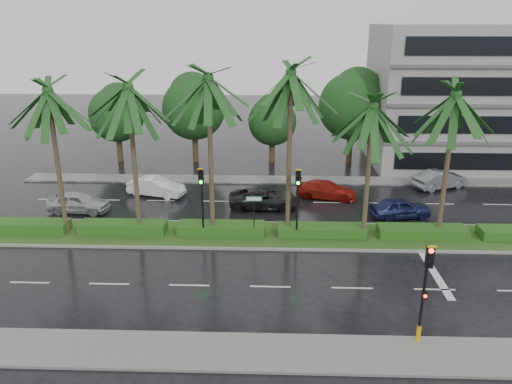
{
  "coord_description": "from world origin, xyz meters",
  "views": [
    {
      "loc": [
        0.03,
        -26.6,
        12.45
      ],
      "look_at": [
        -0.92,
        1.5,
        2.66
      ],
      "focal_mm": 35.0,
      "sensor_mm": 36.0,
      "label": 1
    }
  ],
  "objects_px": {
    "car_red": "(326,190)",
    "car_grey": "(440,179)",
    "car_darkgrey": "(264,199)",
    "street_sign": "(254,206)",
    "car_white": "(156,187)",
    "car_blue": "(400,208)",
    "signal_near": "(425,290)",
    "signal_median_left": "(202,193)",
    "car_silver": "(79,202)"
  },
  "relations": [
    {
      "from": "car_white",
      "to": "car_grey",
      "type": "xyz_separation_m",
      "value": [
        21.54,
        2.43,
        0.02
      ]
    },
    {
      "from": "car_red",
      "to": "car_blue",
      "type": "bearing_deg",
      "value": -116.86
    },
    {
      "from": "car_blue",
      "to": "signal_median_left",
      "type": "bearing_deg",
      "value": 96.91
    },
    {
      "from": "car_silver",
      "to": "car_white",
      "type": "xyz_separation_m",
      "value": [
        4.5,
        3.5,
        -0.01
      ]
    },
    {
      "from": "car_white",
      "to": "car_blue",
      "type": "bearing_deg",
      "value": -87.84
    },
    {
      "from": "car_grey",
      "to": "car_silver",
      "type": "bearing_deg",
      "value": 78.99
    },
    {
      "from": "street_sign",
      "to": "car_blue",
      "type": "xyz_separation_m",
      "value": [
        9.5,
        3.85,
        -1.45
      ]
    },
    {
      "from": "car_silver",
      "to": "car_white",
      "type": "bearing_deg",
      "value": -46.86
    },
    {
      "from": "signal_near",
      "to": "car_blue",
      "type": "xyz_separation_m",
      "value": [
        2.5,
        13.72,
        -1.83
      ]
    },
    {
      "from": "signal_median_left",
      "to": "car_blue",
      "type": "height_order",
      "value": "signal_median_left"
    },
    {
      "from": "car_white",
      "to": "street_sign",
      "type": "bearing_deg",
      "value": -120.65
    },
    {
      "from": "street_sign",
      "to": "car_blue",
      "type": "height_order",
      "value": "street_sign"
    },
    {
      "from": "car_red",
      "to": "car_grey",
      "type": "bearing_deg",
      "value": -62.11
    },
    {
      "from": "street_sign",
      "to": "signal_near",
      "type": "bearing_deg",
      "value": -54.66
    },
    {
      "from": "car_blue",
      "to": "car_silver",
      "type": "bearing_deg",
      "value": 78.38
    },
    {
      "from": "signal_median_left",
      "to": "street_sign",
      "type": "height_order",
      "value": "signal_median_left"
    },
    {
      "from": "car_darkgrey",
      "to": "car_grey",
      "type": "xyz_separation_m",
      "value": [
        13.5,
        4.67,
        0.04
      ]
    },
    {
      "from": "car_darkgrey",
      "to": "car_blue",
      "type": "distance_m",
      "value": 9.13
    },
    {
      "from": "signal_median_left",
      "to": "car_white",
      "type": "bearing_deg",
      "value": 120.27
    },
    {
      "from": "street_sign",
      "to": "car_silver",
      "type": "relative_size",
      "value": 0.63
    },
    {
      "from": "car_grey",
      "to": "signal_near",
      "type": "bearing_deg",
      "value": 136.79
    },
    {
      "from": "car_silver",
      "to": "car_grey",
      "type": "distance_m",
      "value": 26.7
    },
    {
      "from": "signal_near",
      "to": "car_blue",
      "type": "bearing_deg",
      "value": 79.67
    },
    {
      "from": "car_darkgrey",
      "to": "signal_median_left",
      "type": "bearing_deg",
      "value": 148.02
    },
    {
      "from": "street_sign",
      "to": "car_darkgrey",
      "type": "bearing_deg",
      "value": 84.66
    },
    {
      "from": "car_red",
      "to": "signal_near",
      "type": "bearing_deg",
      "value": -161.04
    },
    {
      "from": "signal_median_left",
      "to": "car_darkgrey",
      "type": "bearing_deg",
      "value": 57.7
    },
    {
      "from": "car_darkgrey",
      "to": "car_red",
      "type": "distance_m",
      "value": 5.0
    },
    {
      "from": "signal_near",
      "to": "car_darkgrey",
      "type": "xyz_separation_m",
      "value": [
        -6.5,
        15.22,
        -1.83
      ]
    },
    {
      "from": "car_white",
      "to": "car_grey",
      "type": "height_order",
      "value": "car_grey"
    },
    {
      "from": "signal_median_left",
      "to": "car_blue",
      "type": "distance_m",
      "value": 13.34
    },
    {
      "from": "car_silver",
      "to": "car_darkgrey",
      "type": "height_order",
      "value": "car_silver"
    },
    {
      "from": "signal_near",
      "to": "car_darkgrey",
      "type": "bearing_deg",
      "value": 113.12
    },
    {
      "from": "car_silver",
      "to": "car_blue",
      "type": "distance_m",
      "value": 21.54
    },
    {
      "from": "signal_median_left",
      "to": "car_blue",
      "type": "bearing_deg",
      "value": 17.87
    },
    {
      "from": "car_blue",
      "to": "car_grey",
      "type": "relative_size",
      "value": 0.91
    },
    {
      "from": "car_silver",
      "to": "car_blue",
      "type": "height_order",
      "value": "car_silver"
    },
    {
      "from": "car_darkgrey",
      "to": "car_grey",
      "type": "distance_m",
      "value": 14.28
    },
    {
      "from": "signal_near",
      "to": "car_grey",
      "type": "height_order",
      "value": "signal_near"
    },
    {
      "from": "street_sign",
      "to": "car_grey",
      "type": "bearing_deg",
      "value": 35.59
    },
    {
      "from": "car_white",
      "to": "car_red",
      "type": "xyz_separation_m",
      "value": [
        12.54,
        -0.07,
        -0.06
      ]
    },
    {
      "from": "signal_near",
      "to": "car_white",
      "type": "relative_size",
      "value": 1.03
    },
    {
      "from": "car_red",
      "to": "car_darkgrey",
      "type": "bearing_deg",
      "value": 128.14
    },
    {
      "from": "signal_near",
      "to": "signal_median_left",
      "type": "bearing_deg",
      "value": 135.91
    },
    {
      "from": "signal_near",
      "to": "car_blue",
      "type": "height_order",
      "value": "signal_near"
    },
    {
      "from": "signal_near",
      "to": "car_white",
      "type": "distance_m",
      "value": 22.8
    },
    {
      "from": "street_sign",
      "to": "car_red",
      "type": "height_order",
      "value": "street_sign"
    },
    {
      "from": "signal_near",
      "to": "car_darkgrey",
      "type": "height_order",
      "value": "signal_near"
    },
    {
      "from": "car_red",
      "to": "car_silver",
      "type": "bearing_deg",
      "value": 113.77
    },
    {
      "from": "street_sign",
      "to": "car_grey",
      "type": "height_order",
      "value": "street_sign"
    }
  ]
}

